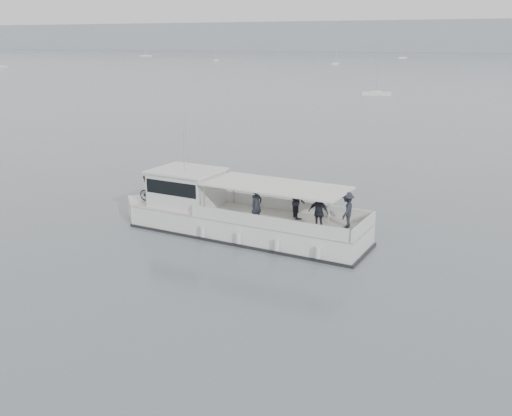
% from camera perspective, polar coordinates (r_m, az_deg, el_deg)
% --- Properties ---
extents(ground, '(1400.00, 1400.00, 0.00)m').
position_cam_1_polar(ground, '(34.88, -4.87, -0.36)').
color(ground, slate).
rests_on(ground, ground).
extents(headland, '(1400.00, 90.00, 28.00)m').
position_cam_1_polar(headland, '(589.66, 22.50, 15.59)').
color(headland, '#939EA8').
rests_on(headland, ground).
extents(tour_boat, '(14.80, 4.81, 6.16)m').
position_cam_1_polar(tour_boat, '(30.81, -2.95, -0.63)').
color(tour_boat, silver).
rests_on(tour_boat, ground).
extents(moored_fleet, '(419.89, 328.78, 10.15)m').
position_cam_1_polar(moored_fleet, '(236.38, 15.40, 13.48)').
color(moored_fleet, silver).
rests_on(moored_fleet, ground).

